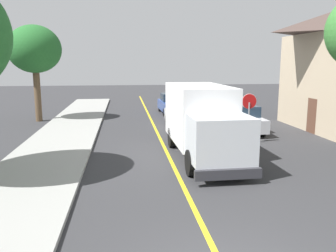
{
  "coord_description": "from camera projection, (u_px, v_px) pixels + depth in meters",
  "views": [
    {
      "loc": [
        -1.98,
        -5.97,
        4.25
      ],
      "look_at": [
        -0.02,
        9.41,
        1.4
      ],
      "focal_mm": 37.24,
      "sensor_mm": 36.0,
      "label": 1
    }
  ],
  "objects": [
    {
      "name": "street_tree_down_block",
      "position": [
        35.0,
        50.0,
        24.54
      ],
      "size": [
        3.72,
        3.72,
        6.83
      ],
      "color": "brown",
      "rests_on": "ground"
    },
    {
      "name": "parked_car_mid",
      "position": [
        171.0,
        104.0,
        29.15
      ],
      "size": [
        1.95,
        4.46,
        1.67
      ],
      "color": "#2D4793",
      "rests_on": "ground"
    },
    {
      "name": "centre_line_yellow",
      "position": [
        167.0,
        153.0,
        16.6
      ],
      "size": [
        0.16,
        56.0,
        0.01
      ],
      "primitive_type": "cube",
      "color": "gold",
      "rests_on": "ground"
    },
    {
      "name": "sidewalk_curb",
      "position": [
        7.0,
        209.0,
        10.06
      ],
      "size": [
        3.6,
        60.0,
        0.15
      ],
      "primitive_type": "cube",
      "color": "gray",
      "rests_on": "ground"
    },
    {
      "name": "box_truck",
      "position": [
        202.0,
        118.0,
        15.58
      ],
      "size": [
        2.55,
        7.23,
        3.2
      ],
      "color": "white",
      "rests_on": "ground"
    },
    {
      "name": "parked_car_near",
      "position": [
        181.0,
        115.0,
        22.91
      ],
      "size": [
        1.91,
        4.44,
        1.67
      ],
      "color": "silver",
      "rests_on": "ground"
    },
    {
      "name": "stop_sign",
      "position": [
        249.0,
        109.0,
        18.06
      ],
      "size": [
        0.8,
        0.1,
        2.65
      ],
      "color": "gray",
      "rests_on": "ground"
    },
    {
      "name": "parked_van_across",
      "position": [
        242.0,
        119.0,
        21.36
      ],
      "size": [
        1.86,
        4.42,
        1.67
      ],
      "color": "#B7B7BC",
      "rests_on": "ground"
    }
  ]
}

